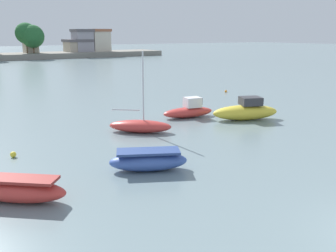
{
  "coord_description": "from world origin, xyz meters",
  "views": [
    {
      "loc": [
        -11.87,
        -4.74,
        6.19
      ],
      "look_at": [
        0.93,
        14.99,
        0.46
      ],
      "focal_mm": 40.77,
      "sensor_mm": 36.0,
      "label": 1
    }
  ],
  "objects_px": {
    "moored_boat_1": "(148,161)",
    "mooring_buoy_0": "(226,91)",
    "moored_boat_4": "(246,111)",
    "moored_boat_3": "(189,111)",
    "moored_boat_0": "(19,190)",
    "mooring_buoy_1": "(13,154)",
    "moored_boat_2": "(140,126)"
  },
  "relations": [
    {
      "from": "moored_boat_1",
      "to": "mooring_buoy_0",
      "type": "height_order",
      "value": "moored_boat_1"
    },
    {
      "from": "moored_boat_2",
      "to": "moored_boat_4",
      "type": "distance_m",
      "value": 8.35
    },
    {
      "from": "moored_boat_0",
      "to": "moored_boat_1",
      "type": "height_order",
      "value": "moored_boat_1"
    },
    {
      "from": "moored_boat_4",
      "to": "mooring_buoy_0",
      "type": "height_order",
      "value": "moored_boat_4"
    },
    {
      "from": "moored_boat_2",
      "to": "mooring_buoy_0",
      "type": "height_order",
      "value": "moored_boat_2"
    },
    {
      "from": "moored_boat_4",
      "to": "mooring_buoy_0",
      "type": "distance_m",
      "value": 13.29
    },
    {
      "from": "moored_boat_3",
      "to": "moored_boat_4",
      "type": "bearing_deg",
      "value": -35.08
    },
    {
      "from": "moored_boat_4",
      "to": "mooring_buoy_0",
      "type": "bearing_deg",
      "value": 76.79
    },
    {
      "from": "moored_boat_0",
      "to": "mooring_buoy_0",
      "type": "distance_m",
      "value": 29.78
    },
    {
      "from": "moored_boat_4",
      "to": "moored_boat_3",
      "type": "bearing_deg",
      "value": 157.54
    },
    {
      "from": "moored_boat_1",
      "to": "moored_boat_4",
      "type": "relative_size",
      "value": 0.74
    },
    {
      "from": "moored_boat_0",
      "to": "mooring_buoy_1",
      "type": "height_order",
      "value": "moored_boat_0"
    },
    {
      "from": "moored_boat_0",
      "to": "mooring_buoy_0",
      "type": "bearing_deg",
      "value": 73.74
    },
    {
      "from": "moored_boat_2",
      "to": "moored_boat_4",
      "type": "bearing_deg",
      "value": 33.54
    },
    {
      "from": "moored_boat_4",
      "to": "moored_boat_2",
      "type": "bearing_deg",
      "value": -164.91
    },
    {
      "from": "moored_boat_3",
      "to": "mooring_buoy_1",
      "type": "height_order",
      "value": "moored_boat_3"
    },
    {
      "from": "moored_boat_0",
      "to": "moored_boat_1",
      "type": "relative_size",
      "value": 0.93
    },
    {
      "from": "moored_boat_4",
      "to": "moored_boat_1",
      "type": "bearing_deg",
      "value": -132.87
    },
    {
      "from": "moored_boat_1",
      "to": "mooring_buoy_1",
      "type": "relative_size",
      "value": 12.47
    },
    {
      "from": "moored_boat_0",
      "to": "moored_boat_2",
      "type": "xyz_separation_m",
      "value": [
        8.86,
        6.62,
        -0.04
      ]
    },
    {
      "from": "moored_boat_1",
      "to": "moored_boat_4",
      "type": "xyz_separation_m",
      "value": [
        11.36,
        5.34,
        0.18
      ]
    },
    {
      "from": "moored_boat_2",
      "to": "mooring_buoy_0",
      "type": "relative_size",
      "value": 19.67
    },
    {
      "from": "moored_boat_1",
      "to": "mooring_buoy_0",
      "type": "bearing_deg",
      "value": 66.87
    },
    {
      "from": "mooring_buoy_0",
      "to": "mooring_buoy_1",
      "type": "relative_size",
      "value": 0.85
    },
    {
      "from": "mooring_buoy_1",
      "to": "moored_boat_1",
      "type": "bearing_deg",
      "value": -47.9
    },
    {
      "from": "moored_boat_2",
      "to": "mooring_buoy_1",
      "type": "distance_m",
      "value": 8.0
    },
    {
      "from": "moored_boat_3",
      "to": "moored_boat_0",
      "type": "bearing_deg",
      "value": -139.44
    },
    {
      "from": "mooring_buoy_0",
      "to": "mooring_buoy_1",
      "type": "bearing_deg",
      "value": -155.67
    },
    {
      "from": "moored_boat_2",
      "to": "mooring_buoy_1",
      "type": "relative_size",
      "value": 16.8
    },
    {
      "from": "moored_boat_2",
      "to": "moored_boat_4",
      "type": "height_order",
      "value": "moored_boat_2"
    },
    {
      "from": "moored_boat_0",
      "to": "moored_boat_3",
      "type": "height_order",
      "value": "moored_boat_3"
    },
    {
      "from": "moored_boat_2",
      "to": "moored_boat_4",
      "type": "xyz_separation_m",
      "value": [
        8.29,
        -1.0,
        0.22
      ]
    }
  ]
}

